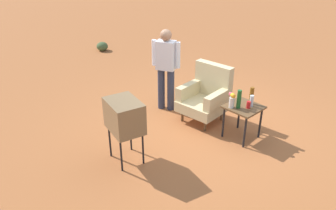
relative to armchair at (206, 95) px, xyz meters
name	(u,v)px	position (x,y,z in m)	size (l,w,h in m)	color
ground_plane	(206,124)	(0.17, -0.17, -0.50)	(60.00, 60.00, 0.00)	#AD6033
armchair	(206,95)	(0.00, 0.00, 0.00)	(0.84, 0.85, 1.06)	brown
side_table	(243,111)	(0.87, -0.04, 0.02)	(0.56, 0.56, 0.61)	black
tv_on_stand	(124,116)	(0.06, -1.91, 0.28)	(0.68, 0.55, 1.03)	black
person_standing	(166,65)	(-0.82, -0.27, 0.44)	(0.51, 0.36, 1.64)	#2D3347
bottle_wine_green	(239,99)	(0.84, -0.16, 0.27)	(0.07, 0.07, 0.32)	#1E5623
bottle_short_clear	(252,101)	(0.96, 0.04, 0.21)	(0.06, 0.06, 0.20)	silver
bottle_tall_amber	(252,96)	(0.89, 0.13, 0.26)	(0.07, 0.07, 0.30)	brown
soda_can_red	(248,105)	(0.96, -0.05, 0.17)	(0.07, 0.07, 0.12)	red
flower_vase	(232,99)	(0.75, -0.23, 0.26)	(0.15, 0.10, 0.27)	silver
shrub_mid	(102,46)	(-5.03, 0.91, -0.36)	(0.35, 0.35, 0.27)	#475B33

